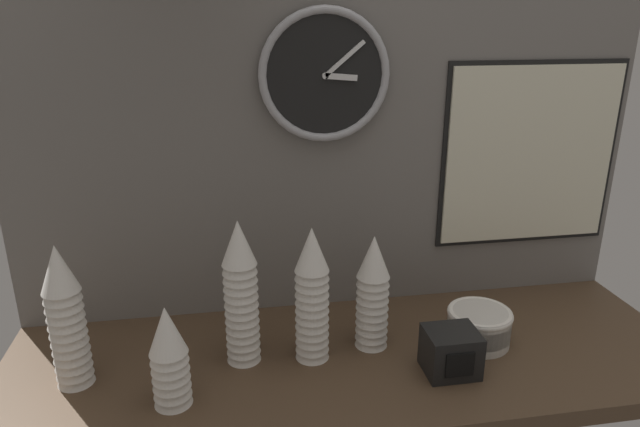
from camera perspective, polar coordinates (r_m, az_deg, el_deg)
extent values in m
cube|color=#4C3826|center=(1.39, 3.11, -14.42)|extent=(1.60, 0.56, 0.04)
cube|color=slate|center=(1.43, 1.16, 10.26)|extent=(1.60, 0.03, 1.05)
cone|color=white|center=(1.34, -0.81, -12.22)|extent=(0.08, 0.08, 0.10)
cone|color=white|center=(1.33, -0.81, -11.49)|extent=(0.08, 0.08, 0.10)
cone|color=white|center=(1.32, -0.81, -10.75)|extent=(0.08, 0.08, 0.10)
cone|color=white|center=(1.31, -0.82, -10.00)|extent=(0.08, 0.08, 0.10)
cone|color=white|center=(1.30, -0.82, -9.23)|extent=(0.08, 0.08, 0.10)
cone|color=white|center=(1.29, -0.83, -8.45)|extent=(0.08, 0.08, 0.10)
cone|color=white|center=(1.28, -0.83, -7.67)|extent=(0.08, 0.08, 0.10)
cone|color=white|center=(1.27, -0.84, -6.87)|extent=(0.08, 0.08, 0.10)
cone|color=white|center=(1.26, -0.84, -6.06)|extent=(0.08, 0.08, 0.10)
cone|color=white|center=(1.25, -0.85, -5.24)|extent=(0.08, 0.08, 0.10)
cone|color=white|center=(1.25, -0.85, -4.40)|extent=(0.08, 0.08, 0.10)
cone|color=white|center=(1.24, -0.85, -3.56)|extent=(0.08, 0.08, 0.10)
cone|color=white|center=(1.34, -7.68, -12.40)|extent=(0.08, 0.08, 0.10)
cone|color=white|center=(1.33, -7.71, -11.68)|extent=(0.08, 0.08, 0.10)
cone|color=white|center=(1.32, -7.75, -10.93)|extent=(0.08, 0.08, 0.10)
cone|color=white|center=(1.31, -7.79, -10.18)|extent=(0.08, 0.08, 0.10)
cone|color=white|center=(1.30, -7.84, -9.42)|extent=(0.08, 0.08, 0.10)
cone|color=white|center=(1.29, -7.88, -8.64)|extent=(0.08, 0.08, 0.10)
cone|color=white|center=(1.28, -7.92, -7.86)|extent=(0.08, 0.08, 0.10)
cone|color=white|center=(1.27, -7.96, -7.06)|extent=(0.08, 0.08, 0.10)
cone|color=white|center=(1.26, -8.00, -6.25)|extent=(0.08, 0.08, 0.10)
cone|color=white|center=(1.25, -8.04, -5.43)|extent=(0.08, 0.08, 0.10)
cone|color=white|center=(1.25, -8.09, -4.60)|extent=(0.08, 0.08, 0.10)
cone|color=white|center=(1.24, -8.13, -3.76)|extent=(0.08, 0.08, 0.10)
cone|color=white|center=(1.23, -8.17, -2.90)|extent=(0.08, 0.08, 0.10)
cone|color=white|center=(1.39, 5.17, -11.13)|extent=(0.08, 0.08, 0.10)
cone|color=white|center=(1.38, 5.20, -10.41)|extent=(0.08, 0.08, 0.10)
cone|color=white|center=(1.37, 5.22, -9.69)|extent=(0.08, 0.08, 0.10)
cone|color=white|center=(1.36, 5.25, -8.95)|extent=(0.08, 0.08, 0.10)
cone|color=white|center=(1.35, 5.27, -8.21)|extent=(0.08, 0.08, 0.10)
cone|color=white|center=(1.34, 5.30, -7.45)|extent=(0.08, 0.08, 0.10)
cone|color=white|center=(1.33, 5.33, -6.69)|extent=(0.08, 0.08, 0.10)
cone|color=white|center=(1.32, 5.35, -5.91)|extent=(0.08, 0.08, 0.10)
cone|color=white|center=(1.31, 5.38, -5.12)|extent=(0.08, 0.08, 0.10)
cone|color=white|center=(1.30, 5.41, -4.33)|extent=(0.08, 0.08, 0.10)
cone|color=white|center=(1.36, -23.43, -13.46)|extent=(0.08, 0.08, 0.10)
cone|color=white|center=(1.35, -23.55, -12.75)|extent=(0.08, 0.08, 0.10)
cone|color=white|center=(1.34, -23.67, -12.02)|extent=(0.08, 0.08, 0.10)
cone|color=white|center=(1.33, -23.78, -11.29)|extent=(0.08, 0.08, 0.10)
cone|color=white|center=(1.32, -23.90, -10.54)|extent=(0.08, 0.08, 0.10)
cone|color=white|center=(1.31, -24.02, -9.78)|extent=(0.08, 0.08, 0.10)
cone|color=white|center=(1.30, -24.14, -9.01)|extent=(0.08, 0.08, 0.10)
cone|color=white|center=(1.29, -24.26, -8.24)|extent=(0.08, 0.08, 0.10)
cone|color=white|center=(1.29, -24.39, -7.45)|extent=(0.08, 0.08, 0.10)
cone|color=white|center=(1.28, -24.51, -6.65)|extent=(0.08, 0.08, 0.10)
cone|color=white|center=(1.27, -24.64, -5.84)|extent=(0.08, 0.08, 0.10)
cone|color=white|center=(1.26, -24.77, -5.01)|extent=(0.08, 0.08, 0.10)
cone|color=white|center=(1.24, -14.60, -15.98)|extent=(0.08, 0.08, 0.10)
cone|color=white|center=(1.22, -14.69, -15.22)|extent=(0.08, 0.08, 0.10)
cone|color=white|center=(1.21, -14.77, -14.44)|extent=(0.08, 0.08, 0.10)
cone|color=white|center=(1.20, -14.85, -13.65)|extent=(0.08, 0.08, 0.10)
cone|color=white|center=(1.19, -14.94, -12.85)|extent=(0.08, 0.08, 0.10)
cone|color=white|center=(1.18, -15.02, -12.03)|extent=(0.08, 0.08, 0.10)
cone|color=white|center=(1.17, -15.11, -11.20)|extent=(0.08, 0.08, 0.10)
cylinder|color=beige|center=(1.45, 15.51, -11.51)|extent=(0.15, 0.15, 0.05)
cylinder|color=beige|center=(1.44, 15.58, -10.85)|extent=(0.15, 0.15, 0.05)
cylinder|color=beige|center=(1.44, 15.65, -10.17)|extent=(0.15, 0.15, 0.05)
torus|color=white|center=(1.43, 15.71, -9.61)|extent=(0.15, 0.15, 0.02)
cylinder|color=black|center=(1.39, 0.44, 13.66)|extent=(0.31, 0.02, 0.31)
torus|color=#B2B2B7|center=(1.38, 0.50, 13.63)|extent=(0.32, 0.02, 0.32)
cube|color=white|center=(1.38, 2.15, 13.49)|extent=(0.08, 0.01, 0.02)
cube|color=white|center=(1.38, 2.49, 15.23)|extent=(0.10, 0.01, 0.08)
cylinder|color=white|center=(1.38, 0.54, 13.61)|extent=(0.02, 0.01, 0.02)
cube|color=black|center=(1.63, 20.21, 5.51)|extent=(0.49, 0.01, 0.49)
cube|color=#EFEACC|center=(1.62, 20.28, 5.48)|extent=(0.47, 0.01, 0.47)
cube|color=black|center=(1.32, 12.94, -13.30)|extent=(0.12, 0.10, 0.10)
cube|color=black|center=(1.28, 13.83, -14.51)|extent=(0.06, 0.00, 0.06)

